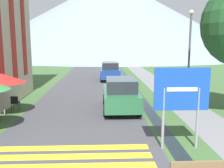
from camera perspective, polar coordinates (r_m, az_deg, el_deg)
The scene contains 12 objects.
ground_plane at distance 24.14m, azimuth 1.11°, elevation 0.46°, with size 160.00×160.00×0.00m, color #3D6033.
road at distance 34.02m, azimuth -4.14°, elevation 3.09°, with size 6.40×60.00×0.01m.
footpath at distance 34.38m, azimuth 6.09°, elevation 3.13°, with size 2.20×60.00×0.01m.
drainage_channel at distance 34.11m, azimuth 2.09°, elevation 3.12°, with size 0.60×60.00×0.00m.
crosswalk_marking at distance 8.84m, azimuth -9.22°, elevation -16.05°, with size 5.44×1.84×0.01m.
mountain_distant at distance 80.98m, azimuth -0.08°, elevation 15.17°, with size 83.91×83.91×23.52m.
road_sign at distance 9.12m, azimuth 15.61°, elevation -2.64°, with size 1.97×0.11×2.94m.
parked_car_near at distance 14.08m, azimuth 2.00°, elevation -2.34°, with size 1.99×4.24×1.82m.
parked_car_far at distance 25.44m, azimuth -0.47°, elevation 3.00°, with size 1.97×4.43×1.82m.
cafe_chair_far_left at distance 14.98m, azimuth -21.27°, elevation -3.83°, with size 0.40×0.40×0.85m.
cafe_umbrella_middle_red at distance 14.00m, azimuth -23.87°, elevation 1.22°, with size 2.38×2.38×2.22m.
streetlamp at distance 15.69m, azimuth 17.28°, elevation 7.34°, with size 0.28×0.28×5.66m.
Camera 1 is at (-1.47, -3.79, 3.81)m, focal length 40.00 mm.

